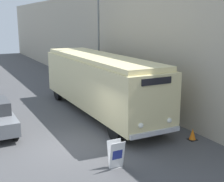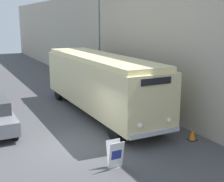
% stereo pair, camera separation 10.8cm
% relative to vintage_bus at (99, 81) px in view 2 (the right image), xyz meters
% --- Properties ---
extents(ground_plane, '(80.00, 80.00, 0.00)m').
position_rel_vintage_bus_xyz_m(ground_plane, '(-3.18, -3.95, -1.89)').
color(ground_plane, '#4C4C4F').
extents(building_wall_right, '(0.30, 60.00, 7.32)m').
position_rel_vintage_bus_xyz_m(building_wall_right, '(2.85, 6.05, 1.76)').
color(building_wall_right, '#B2A893').
rests_on(building_wall_right, ground_plane).
extents(vintage_bus, '(2.61, 11.11, 3.33)m').
position_rel_vintage_bus_xyz_m(vintage_bus, '(0.00, 0.00, 0.00)').
color(vintage_bus, black).
rests_on(vintage_bus, ground_plane).
extents(sign_board, '(0.57, 0.38, 1.03)m').
position_rel_vintage_bus_xyz_m(sign_board, '(-2.34, -6.41, -1.40)').
color(sign_board, gray).
rests_on(sign_board, ground_plane).
extents(streetlamp, '(0.36, 0.36, 7.67)m').
position_rel_vintage_bus_xyz_m(streetlamp, '(1.70, 3.65, 2.96)').
color(streetlamp, '#595E60').
rests_on(streetlamp, ground_plane).
extents(traffic_cone, '(0.36, 0.36, 0.54)m').
position_rel_vintage_bus_xyz_m(traffic_cone, '(1.97, -5.63, -1.63)').
color(traffic_cone, black).
rests_on(traffic_cone, ground_plane).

